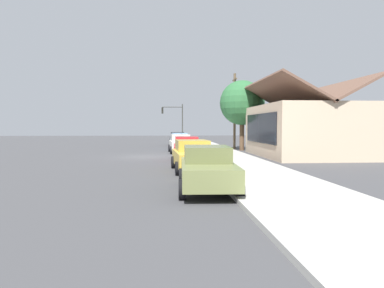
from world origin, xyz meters
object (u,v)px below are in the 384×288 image
car_charcoal (178,139)px  car_skyblue (180,141)px  car_mustard (193,155)px  car_ivory (180,143)px  car_cherry (187,148)px  fire_hydrant_red (204,151)px  traffic_light_main (174,117)px  shade_tree (242,103)px  utility_pole_wooden (235,110)px  car_olive (207,168)px

car_charcoal → car_skyblue: 6.00m
car_mustard → car_ivory: bearing=177.7°
car_skyblue → car_cherry: bearing=-1.6°
car_skyblue → fire_hydrant_red: (10.73, 1.36, -0.32)m
car_charcoal → traffic_light_main: 4.82m
car_ivory → car_cherry: size_ratio=1.08×
traffic_light_main → car_cherry: bearing=0.7°
shade_tree → utility_pole_wooden: utility_pole_wooden is taller
car_mustard → traffic_light_main: 28.58m
car_olive → utility_pole_wooden: utility_pole_wooden is taller
car_ivory → car_olive: same height
car_mustard → car_olive: same height
car_skyblue → car_cherry: size_ratio=1.05×
car_skyblue → utility_pole_wooden: bearing=69.9°
car_mustard → car_olive: bearing=-1.9°
car_skyblue → utility_pole_wooden: utility_pole_wooden is taller
car_skyblue → car_cherry: (12.24, -0.01, -0.00)m
car_cherry → car_mustard: size_ratio=0.92×
car_olive → fire_hydrant_red: size_ratio=6.58×
car_cherry → car_olive: bearing=1.2°
car_ivory → fire_hydrant_red: bearing=14.8°
car_charcoal → utility_pole_wooden: (7.80, 5.38, 3.11)m
shade_tree → traffic_light_main: bearing=-155.2°
car_charcoal → car_mustard: size_ratio=1.01×
car_olive → utility_pole_wooden: 23.18m
shade_tree → fire_hydrant_red: 9.61m
car_cherry → car_mustard: (6.21, -0.05, 0.00)m
car_charcoal → utility_pole_wooden: utility_pole_wooden is taller
utility_pole_wooden → car_ivory: bearing=-54.4°
car_ivory → shade_tree: (-2.55, 5.96, 3.70)m
car_skyblue → car_mustard: (18.45, -0.06, 0.00)m
traffic_light_main → fire_hydrant_red: traffic_light_main is taller
car_charcoal → car_mustard: same height
car_skyblue → car_cherry: 12.24m
fire_hydrant_red → car_ivory: bearing=-163.0°
car_cherry → fire_hydrant_red: 2.06m
car_cherry → utility_pole_wooden: (-10.43, 5.37, 3.11)m
car_charcoal → car_skyblue: same height
car_ivory → utility_pole_wooden: bearing=123.4°
car_mustard → shade_tree: bearing=156.2°
utility_pole_wooden → traffic_light_main: bearing=-154.4°
car_ivory → car_cherry: same height
car_ivory → car_cherry: 6.48m
car_ivory → car_mustard: same height
car_cherry → car_olive: size_ratio=0.95×
car_skyblue → utility_pole_wooden: size_ratio=0.62×
car_skyblue → car_olive: bearing=-1.4°
car_skyblue → car_charcoal: bearing=178.6°
car_charcoal → car_olive: (30.15, 0.05, -0.00)m
car_skyblue → car_mustard: bearing=-1.7°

